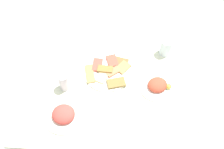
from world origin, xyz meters
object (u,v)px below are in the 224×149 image
object	(u,v)px
fork	(183,123)
salad_plate_rice	(64,115)
paper_napkin	(183,126)
dining_table	(115,87)
soda_can	(64,81)
drinking_glass	(166,47)
salad_plate_greens	(157,86)
spoon	(184,129)
pide_platter	(108,71)

from	to	relation	value
fork	salad_plate_rice	bearing A→B (deg)	7.31
paper_napkin	fork	xyz separation A→B (m)	(0.00, -0.02, 0.00)
dining_table	soda_can	size ratio (longest dim) A/B	9.31
drinking_glass	paper_napkin	bearing A→B (deg)	98.04
salad_plate_greens	drinking_glass	world-z (taller)	drinking_glass
salad_plate_rice	dining_table	bearing A→B (deg)	-136.44
salad_plate_greens	paper_napkin	distance (m)	0.28
salad_plate_greens	spoon	world-z (taller)	salad_plate_greens
soda_can	spoon	size ratio (longest dim) A/B	0.70
dining_table	salad_plate_rice	bearing A→B (deg)	43.56
drinking_glass	spoon	size ratio (longest dim) A/B	0.67
fork	spoon	bearing A→B (deg)	97.44
fork	drinking_glass	bearing A→B (deg)	-74.25
pide_platter	paper_napkin	world-z (taller)	pide_platter
drinking_glass	spoon	distance (m)	0.56
salad_plate_greens	spoon	distance (m)	0.30
dining_table	fork	xyz separation A→B (m)	(-0.40, 0.26, 0.08)
drinking_glass	spoon	xyz separation A→B (m)	(-0.08, 0.55, -0.05)
pide_platter	fork	xyz separation A→B (m)	(-0.44, 0.33, -0.01)
paper_napkin	dining_table	bearing A→B (deg)	-35.50
dining_table	pide_platter	distance (m)	0.12
salad_plate_rice	drinking_glass	size ratio (longest dim) A/B	1.95
dining_table	soda_can	world-z (taller)	soda_can
pide_platter	salad_plate_rice	distance (m)	0.40
pide_platter	salad_plate_rice	world-z (taller)	salad_plate_rice
salad_plate_greens	paper_napkin	world-z (taller)	salad_plate_greens
pide_platter	spoon	distance (m)	0.57
fork	spoon	xyz separation A→B (m)	(0.00, 0.04, 0.00)
soda_can	paper_napkin	xyz separation A→B (m)	(-0.70, 0.22, -0.06)
salad_plate_rice	paper_napkin	world-z (taller)	salad_plate_rice
salad_plate_rice	fork	distance (m)	0.67
paper_napkin	soda_can	bearing A→B (deg)	-17.31
dining_table	salad_plate_rice	xyz separation A→B (m)	(0.28, 0.26, 0.10)
salad_plate_rice	soda_can	world-z (taller)	soda_can
pide_platter	salad_plate_rice	xyz separation A→B (m)	(0.23, 0.33, 0.01)
drinking_glass	dining_table	bearing A→B (deg)	37.79
paper_napkin	spoon	world-z (taller)	spoon
dining_table	salad_plate_rice	distance (m)	0.39
dining_table	fork	size ratio (longest dim) A/B	5.70
salad_plate_rice	paper_napkin	xyz separation A→B (m)	(-0.67, 0.02, -0.02)
paper_napkin	spoon	xyz separation A→B (m)	(0.00, 0.02, 0.00)
fork	salad_plate_greens	bearing A→B (deg)	-52.27
pide_platter	paper_napkin	distance (m)	0.56
drinking_glass	salad_plate_greens	bearing A→B (deg)	77.94
pide_platter	dining_table	bearing A→B (deg)	127.39
dining_table	spoon	size ratio (longest dim) A/B	6.54
paper_napkin	fork	distance (m)	0.02
dining_table	paper_napkin	distance (m)	0.49
soda_can	drinking_glass	world-z (taller)	soda_can
dining_table	spoon	bearing A→B (deg)	142.81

